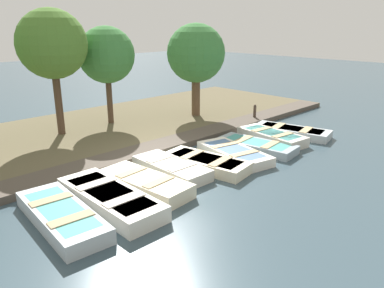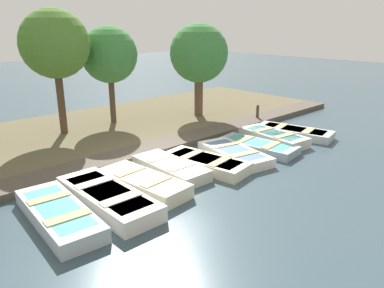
{
  "view_description": "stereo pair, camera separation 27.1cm",
  "coord_description": "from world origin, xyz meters",
  "px_view_note": "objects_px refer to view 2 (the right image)",
  "views": [
    {
      "loc": [
        8.74,
        -7.82,
        4.53
      ],
      "look_at": [
        0.24,
        0.57,
        0.65
      ],
      "focal_mm": 35.0,
      "sensor_mm": 36.0,
      "label": 1
    },
    {
      "loc": [
        8.93,
        -7.63,
        4.53
      ],
      "look_at": [
        0.24,
        0.57,
        0.65
      ],
      "focal_mm": 35.0,
      "sensor_mm": 36.0,
      "label": 2
    }
  ],
  "objects_px": {
    "rowboat_0": "(59,214)",
    "rowboat_2": "(143,183)",
    "rowboat_6": "(257,146)",
    "rowboat_5": "(234,154)",
    "park_tree_right": "(199,54)",
    "park_tree_center": "(109,55)",
    "mooring_post_far": "(257,113)",
    "park_tree_left": "(55,45)",
    "rowboat_8": "(294,132)",
    "rowboat_4": "(205,163)",
    "rowboat_1": "(108,197)",
    "rowboat_7": "(273,137)",
    "rowboat_3": "(171,168)"
  },
  "relations": [
    {
      "from": "rowboat_0",
      "to": "rowboat_2",
      "type": "xyz_separation_m",
      "value": [
        -0.09,
        2.55,
        0.01
      ]
    },
    {
      "from": "rowboat_0",
      "to": "rowboat_6",
      "type": "height_order",
      "value": "rowboat_0"
    },
    {
      "from": "rowboat_6",
      "to": "rowboat_0",
      "type": "bearing_deg",
      "value": -97.31
    },
    {
      "from": "rowboat_5",
      "to": "park_tree_right",
      "type": "distance_m",
      "value": 6.46
    },
    {
      "from": "rowboat_2",
      "to": "rowboat_6",
      "type": "height_order",
      "value": "rowboat_2"
    },
    {
      "from": "rowboat_5",
      "to": "park_tree_center",
      "type": "relative_size",
      "value": 0.69
    },
    {
      "from": "rowboat_5",
      "to": "rowboat_6",
      "type": "height_order",
      "value": "rowboat_5"
    },
    {
      "from": "mooring_post_far",
      "to": "park_tree_left",
      "type": "bearing_deg",
      "value": -116.36
    },
    {
      "from": "park_tree_center",
      "to": "park_tree_right",
      "type": "distance_m",
      "value": 4.14
    },
    {
      "from": "park_tree_right",
      "to": "rowboat_8",
      "type": "bearing_deg",
      "value": 10.37
    },
    {
      "from": "rowboat_4",
      "to": "mooring_post_far",
      "type": "bearing_deg",
      "value": 103.06
    },
    {
      "from": "rowboat_5",
      "to": "park_tree_left",
      "type": "distance_m",
      "value": 8.02
    },
    {
      "from": "rowboat_1",
      "to": "park_tree_left",
      "type": "height_order",
      "value": "park_tree_left"
    },
    {
      "from": "rowboat_0",
      "to": "rowboat_2",
      "type": "height_order",
      "value": "rowboat_2"
    },
    {
      "from": "rowboat_6",
      "to": "rowboat_7",
      "type": "bearing_deg",
      "value": 90.83
    },
    {
      "from": "rowboat_4",
      "to": "park_tree_left",
      "type": "distance_m",
      "value": 7.54
    },
    {
      "from": "rowboat_5",
      "to": "rowboat_0",
      "type": "bearing_deg",
      "value": -77.96
    },
    {
      "from": "park_tree_center",
      "to": "rowboat_0",
      "type": "bearing_deg",
      "value": -40.65
    },
    {
      "from": "rowboat_4",
      "to": "rowboat_7",
      "type": "relative_size",
      "value": 1.06
    },
    {
      "from": "rowboat_4",
      "to": "rowboat_6",
      "type": "bearing_deg",
      "value": 79.54
    },
    {
      "from": "rowboat_0",
      "to": "park_tree_right",
      "type": "height_order",
      "value": "park_tree_right"
    },
    {
      "from": "rowboat_0",
      "to": "rowboat_7",
      "type": "height_order",
      "value": "rowboat_7"
    },
    {
      "from": "rowboat_8",
      "to": "park_tree_left",
      "type": "relative_size",
      "value": 0.64
    },
    {
      "from": "rowboat_1",
      "to": "park_tree_right",
      "type": "height_order",
      "value": "park_tree_right"
    },
    {
      "from": "rowboat_8",
      "to": "park_tree_right",
      "type": "relative_size",
      "value": 0.72
    },
    {
      "from": "rowboat_0",
      "to": "park_tree_center",
      "type": "relative_size",
      "value": 0.75
    },
    {
      "from": "rowboat_8",
      "to": "park_tree_right",
      "type": "bearing_deg",
      "value": 177.72
    },
    {
      "from": "rowboat_6",
      "to": "park_tree_right",
      "type": "height_order",
      "value": "park_tree_right"
    },
    {
      "from": "rowboat_5",
      "to": "park_tree_left",
      "type": "height_order",
      "value": "park_tree_left"
    },
    {
      "from": "rowboat_3",
      "to": "park_tree_center",
      "type": "bearing_deg",
      "value": 165.21
    },
    {
      "from": "rowboat_7",
      "to": "park_tree_left",
      "type": "distance_m",
      "value": 9.22
    },
    {
      "from": "park_tree_left",
      "to": "park_tree_right",
      "type": "bearing_deg",
      "value": 75.95
    },
    {
      "from": "rowboat_7",
      "to": "rowboat_8",
      "type": "xyz_separation_m",
      "value": [
        0.11,
        1.33,
        -0.03
      ]
    },
    {
      "from": "park_tree_left",
      "to": "park_tree_center",
      "type": "distance_m",
      "value": 2.49
    },
    {
      "from": "rowboat_1",
      "to": "rowboat_4",
      "type": "height_order",
      "value": "rowboat_1"
    },
    {
      "from": "rowboat_2",
      "to": "rowboat_3",
      "type": "distance_m",
      "value": 1.39
    },
    {
      "from": "mooring_post_far",
      "to": "rowboat_6",
      "type": "bearing_deg",
      "value": -52.7
    },
    {
      "from": "rowboat_2",
      "to": "rowboat_7",
      "type": "distance_m",
      "value": 6.43
    },
    {
      "from": "park_tree_left",
      "to": "rowboat_0",
      "type": "bearing_deg",
      "value": -26.44
    },
    {
      "from": "rowboat_1",
      "to": "rowboat_3",
      "type": "distance_m",
      "value": 2.64
    },
    {
      "from": "rowboat_7",
      "to": "mooring_post_far",
      "type": "height_order",
      "value": "mooring_post_far"
    },
    {
      "from": "rowboat_3",
      "to": "rowboat_7",
      "type": "height_order",
      "value": "rowboat_7"
    },
    {
      "from": "rowboat_4",
      "to": "park_tree_center",
      "type": "relative_size",
      "value": 0.69
    },
    {
      "from": "park_tree_right",
      "to": "mooring_post_far",
      "type": "bearing_deg",
      "value": 35.09
    },
    {
      "from": "rowboat_4",
      "to": "rowboat_2",
      "type": "bearing_deg",
      "value": -100.72
    },
    {
      "from": "rowboat_8",
      "to": "mooring_post_far",
      "type": "relative_size",
      "value": 3.93
    },
    {
      "from": "rowboat_0",
      "to": "rowboat_5",
      "type": "distance_m",
      "value": 6.41
    },
    {
      "from": "rowboat_0",
      "to": "park_tree_left",
      "type": "distance_m",
      "value": 8.02
    },
    {
      "from": "rowboat_0",
      "to": "rowboat_7",
      "type": "distance_m",
      "value": 8.98
    },
    {
      "from": "rowboat_3",
      "to": "park_tree_right",
      "type": "xyz_separation_m",
      "value": [
        -4.41,
        5.53,
        2.95
      ]
    }
  ]
}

